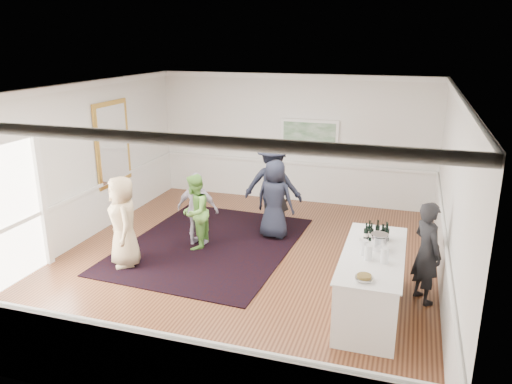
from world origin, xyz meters
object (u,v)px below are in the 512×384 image
(guest_tan, at_px, (123,222))
(bartender, at_px, (427,252))
(nut_bowl, at_px, (364,278))
(guest_lilac, at_px, (198,209))
(guest_navy, at_px, (275,199))
(serving_table, at_px, (371,282))
(guest_dark_b, at_px, (276,195))
(guest_dark_a, at_px, (273,185))
(ice_bucket, at_px, (379,242))
(guest_green, at_px, (195,212))

(guest_tan, bearing_deg, bartender, 51.83)
(nut_bowl, bearing_deg, bartender, 61.77)
(guest_lilac, relative_size, guest_navy, 0.91)
(serving_table, relative_size, nut_bowl, 9.29)
(guest_dark_b, bearing_deg, guest_dark_a, -47.28)
(guest_tan, relative_size, guest_navy, 1.02)
(guest_lilac, bearing_deg, guest_dark_b, -134.34)
(bartender, bearing_deg, guest_tan, 59.27)
(guest_tan, height_order, nut_bowl, guest_tan)
(guest_dark_b, xyz_separation_m, guest_navy, (0.07, -0.36, 0.02))
(guest_tan, height_order, guest_dark_a, guest_dark_a)
(serving_table, xyz_separation_m, guest_dark_a, (-2.39, 2.96, 0.50))
(guest_navy, relative_size, nut_bowl, 6.48)
(guest_navy, bearing_deg, ice_bucket, 143.42)
(guest_green, xyz_separation_m, guest_navy, (1.35, 1.00, 0.08))
(nut_bowl, bearing_deg, guest_dark_a, 121.03)
(guest_lilac, height_order, nut_bowl, guest_lilac)
(guest_green, bearing_deg, ice_bucket, 65.35)
(guest_navy, bearing_deg, nut_bowl, 131.13)
(guest_dark_b, bearing_deg, bartender, 152.28)
(guest_dark_a, distance_m, guest_dark_b, 0.28)
(guest_navy, height_order, ice_bucket, guest_navy)
(bartender, distance_m, guest_green, 4.40)
(ice_bucket, bearing_deg, guest_tan, 178.22)
(guest_dark_b, bearing_deg, guest_lilac, 51.87)
(guest_lilac, xyz_separation_m, guest_dark_a, (1.16, 1.40, 0.23))
(serving_table, bearing_deg, guest_dark_a, 128.90)
(guest_dark_a, relative_size, ice_bucket, 7.56)
(serving_table, relative_size, guest_dark_a, 1.21)
(guest_tan, distance_m, guest_lilac, 1.56)
(guest_dark_b, xyz_separation_m, nut_bowl, (2.22, -3.72, 0.20))
(bartender, bearing_deg, guest_lilac, 43.39)
(guest_dark_b, bearing_deg, guest_tan, 56.86)
(guest_dark_b, bearing_deg, guest_green, 54.77)
(guest_green, bearing_deg, guest_lilac, 172.65)
(guest_lilac, relative_size, guest_dark_a, 0.77)
(guest_navy, bearing_deg, guest_dark_a, -61.80)
(guest_green, distance_m, ice_bucket, 3.84)
(guest_navy, relative_size, ice_bucket, 6.39)
(serving_table, distance_m, guest_tan, 4.48)
(guest_green, relative_size, nut_bowl, 5.86)
(serving_table, height_order, guest_green, guest_green)
(serving_table, height_order, guest_tan, guest_tan)
(guest_tan, height_order, guest_navy, guest_tan)
(serving_table, bearing_deg, nut_bowl, -92.72)
(guest_tan, distance_m, ice_bucket, 4.52)
(guest_lilac, distance_m, guest_dark_b, 1.77)
(guest_dark_b, distance_m, nut_bowl, 4.34)
(nut_bowl, bearing_deg, guest_tan, 164.34)
(guest_lilac, bearing_deg, bartender, 169.22)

